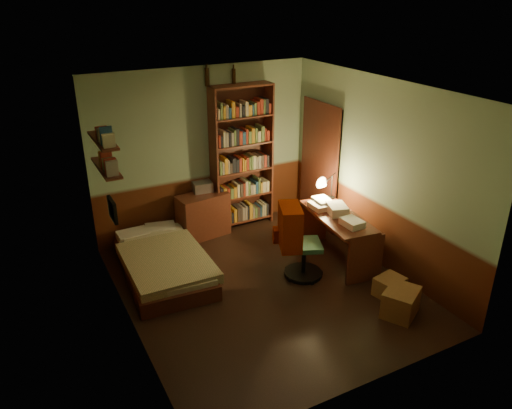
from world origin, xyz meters
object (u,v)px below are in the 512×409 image
mini_stereo (202,187)px  office_chair (305,239)px  dresser (203,215)px  bookshelf (242,158)px  cardboard_box_a (401,302)px  desk (336,238)px  bed (162,255)px  cardboard_box_b (390,286)px  desk_lamp (332,177)px

mini_stereo → office_chair: 2.01m
dresser → bookshelf: (0.73, 0.08, 0.80)m
office_chair → cardboard_box_a: bearing=-43.7°
desk → dresser: bearing=137.5°
bed → bookshelf: bearing=32.1°
cardboard_box_a → cardboard_box_b: cardboard_box_a is taller
bed → desk: 2.45m
bookshelf → office_chair: bearing=-89.6°
desk_lamp → cardboard_box_b: 1.86m
office_chair → cardboard_box_b: bearing=-28.9°
bookshelf → bed: bearing=-152.4°
dresser → cardboard_box_a: (1.31, -3.04, -0.18)m
mini_stereo → office_chair: office_chair is taller
desk_lamp → bookshelf: bearing=108.6°
dresser → office_chair: bearing=-73.8°
desk → mini_stereo: bearing=134.2°
mini_stereo → bed: bearing=-131.3°
dresser → desk: 2.12m
cardboard_box_a → desk_lamp: bearing=80.0°
dresser → mini_stereo: (0.06, 0.12, 0.43)m
mini_stereo → desk: (1.33, -1.73, -0.42)m
desk → office_chair: size_ratio=1.18×
dresser → office_chair: (0.75, -1.75, 0.21)m
desk_lamp → cardboard_box_a: bearing=-120.5°
dresser → cardboard_box_a: bearing=-73.7°
bed → desk_lamp: desk_lamp is taller
bookshelf → desk_lamp: bookshelf is taller
desk → bookshelf: bearing=117.9°
dresser → cardboard_box_a: size_ratio=1.76×
bookshelf → cardboard_box_b: size_ratio=6.51×
bookshelf → cardboard_box_b: bookshelf is taller
dresser → office_chair: 1.92m
dresser → bookshelf: bearing=-0.5°
dresser → bookshelf: bookshelf is taller
bed → office_chair: 1.95m
cardboard_box_a → desk: bearing=87.1°
office_chair → cardboard_box_b: size_ratio=3.19×
bookshelf → desk_lamp: (0.93, -1.14, -0.10)m
cardboard_box_b → mini_stereo: bearing=116.9°
cardboard_box_a → cardboard_box_b: size_ratio=1.26×
office_chair → cardboard_box_b: office_chair is taller
office_chair → cardboard_box_a: size_ratio=2.52×
cardboard_box_b → cardboard_box_a: bearing=-113.4°
desk → desk_lamp: (0.28, 0.55, 0.69)m
dresser → desk_lamp: (1.66, -1.06, 0.70)m
dresser → cardboard_box_a: dresser is taller
mini_stereo → cardboard_box_a: 3.46m
dresser → desk: bearing=-56.4°
bed → mini_stereo: 1.44m
bed → cardboard_box_b: size_ratio=5.32×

